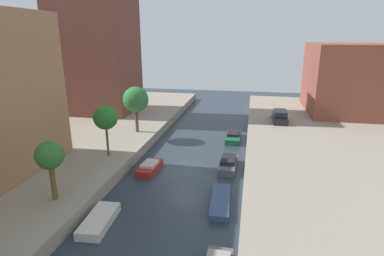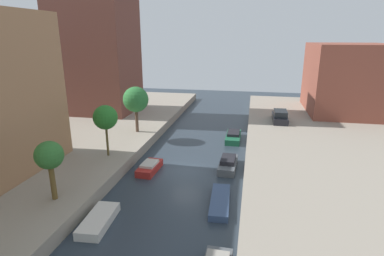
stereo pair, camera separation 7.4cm
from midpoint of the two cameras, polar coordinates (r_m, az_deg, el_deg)
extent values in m
plane|color=#28333D|center=(27.52, -1.12, -7.96)|extent=(84.00, 84.00, 0.00)
cube|color=gray|center=(33.61, -27.08, -4.30)|extent=(20.00, 64.00, 1.00)
cube|color=gray|center=(28.50, 30.22, -8.37)|extent=(20.00, 64.00, 1.00)
cube|color=brown|center=(45.78, -17.54, 17.21)|extent=(10.00, 8.38, 23.02)
cube|color=brown|center=(48.52, 26.36, 8.08)|extent=(10.00, 12.44, 9.36)
cylinder|color=brown|center=(22.61, -24.09, -8.97)|extent=(0.35, 0.35, 2.47)
sphere|color=#2E692C|center=(21.92, -24.66, -4.54)|extent=(1.83, 1.83, 1.83)
cylinder|color=brown|center=(28.89, -15.26, -2.24)|extent=(0.20, 0.20, 2.79)
sphere|color=#266D26|center=(28.29, -15.59, 1.88)|extent=(2.15, 2.15, 2.15)
cylinder|color=brown|center=(35.35, -10.10, 1.45)|extent=(0.34, 0.34, 2.71)
sphere|color=#2A7034|center=(34.82, -10.29, 5.16)|extent=(2.79, 2.79, 2.79)
cube|color=black|center=(40.93, 15.65, 1.74)|extent=(1.77, 4.67, 0.75)
cube|color=#1E2328|center=(40.41, 15.77, 2.61)|extent=(1.56, 2.57, 0.70)
cube|color=beige|center=(21.23, -16.67, -15.87)|extent=(1.74, 3.74, 0.57)
cube|color=maroon|center=(27.72, -7.78, -7.25)|extent=(1.55, 3.29, 0.61)
cube|color=#B2ADA3|center=(27.56, -7.81, -6.47)|extent=(1.27, 1.83, 0.21)
cube|color=#33476B|center=(22.58, 5.11, -13.21)|extent=(1.53, 4.62, 0.47)
cube|color=#4C5156|center=(28.22, 6.53, -6.71)|extent=(1.53, 3.97, 0.65)
cube|color=black|center=(28.04, 6.57, -5.72)|extent=(1.27, 2.19, 0.39)
cube|color=#195638|center=(35.72, 7.48, -1.68)|extent=(1.59, 4.34, 0.64)
cube|color=black|center=(35.79, 7.53, -0.86)|extent=(1.34, 2.39, 0.30)
camera|label=1|loc=(0.04, -90.06, -0.02)|focal=29.22mm
camera|label=2|loc=(0.04, 89.94, 0.02)|focal=29.22mm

